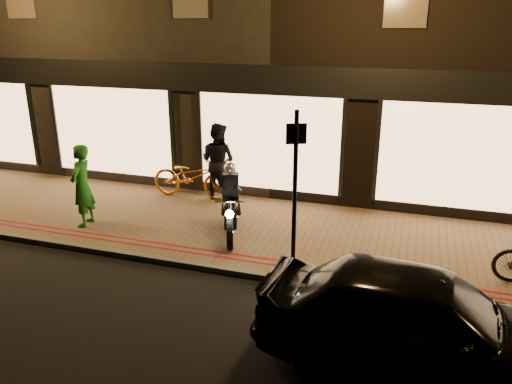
% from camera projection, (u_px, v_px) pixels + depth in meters
% --- Properties ---
extents(ground, '(90.00, 90.00, 0.00)m').
position_uv_depth(ground, '(209.00, 272.00, 9.42)').
color(ground, black).
rests_on(ground, ground).
extents(sidewalk, '(50.00, 4.00, 0.12)m').
position_uv_depth(sidewalk, '(244.00, 229.00, 11.20)').
color(sidewalk, brown).
rests_on(sidewalk, ground).
extents(kerb_stone, '(50.00, 0.14, 0.12)m').
position_uv_depth(kerb_stone, '(209.00, 268.00, 9.45)').
color(kerb_stone, '#59544C').
rests_on(kerb_stone, ground).
extents(red_kerb_lines, '(50.00, 0.26, 0.01)m').
position_uv_depth(red_kerb_lines, '(219.00, 254.00, 9.88)').
color(red_kerb_lines, maroon).
rests_on(red_kerb_lines, sidewalk).
extents(building_row, '(48.00, 10.11, 8.50)m').
position_uv_depth(building_row, '(314.00, 29.00, 16.12)').
color(building_row, black).
rests_on(building_row, ground).
extents(motorcycle, '(0.83, 1.87, 1.59)m').
position_uv_depth(motorcycle, '(231.00, 208.00, 10.59)').
color(motorcycle, black).
rests_on(motorcycle, sidewalk).
extents(sign_post, '(0.33, 0.16, 3.00)m').
position_uv_depth(sign_post, '(295.00, 186.00, 8.60)').
color(sign_post, black).
rests_on(sign_post, sidewalk).
extents(bicycle_gold, '(2.14, 0.80, 1.12)m').
position_uv_depth(bicycle_gold, '(192.00, 177.00, 12.88)').
color(bicycle_gold, orange).
rests_on(bicycle_gold, sidewalk).
extents(person_green, '(0.53, 0.73, 1.85)m').
position_uv_depth(person_green, '(82.00, 186.00, 11.01)').
color(person_green, '#1C6C1F').
rests_on(person_green, sidewalk).
extents(person_dark, '(1.09, 0.93, 1.97)m').
position_uv_depth(person_dark, '(218.00, 161.00, 12.71)').
color(person_dark, black).
rests_on(person_dark, sidewalk).
extents(parked_car, '(4.48, 2.05, 1.49)m').
position_uv_depth(parked_car, '(420.00, 320.00, 6.61)').
color(parked_car, black).
rests_on(parked_car, ground).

